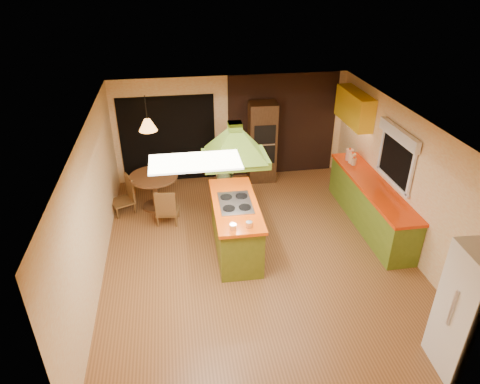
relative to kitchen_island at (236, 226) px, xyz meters
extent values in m
plane|color=#915A2F|center=(0.36, -0.18, -0.50)|extent=(6.50, 6.50, 0.00)
plane|color=#FFE6B6|center=(0.36, 3.07, 0.75)|extent=(5.50, 0.00, 5.50)
plane|color=#FFE6B6|center=(0.36, -3.43, 0.75)|extent=(5.50, 0.00, 5.50)
plane|color=#FFE6B6|center=(-2.39, -0.18, 0.75)|extent=(0.00, 6.50, 6.50)
plane|color=#FFE6B6|center=(3.11, -0.18, 0.75)|extent=(0.00, 6.50, 6.50)
plane|color=silver|center=(0.36, -0.18, 2.00)|extent=(6.50, 6.50, 0.00)
cube|color=#381E14|center=(1.61, 3.05, 0.75)|extent=(2.64, 0.03, 2.50)
cube|color=black|center=(-1.14, 3.05, 0.55)|extent=(2.20, 0.03, 2.10)
cube|color=olive|center=(2.81, 0.42, -0.07)|extent=(0.58, 3.00, 0.86)
cube|color=#E53807|center=(2.81, 0.42, 0.39)|extent=(0.62, 3.05, 0.06)
cube|color=yellow|center=(2.93, 2.02, 1.45)|extent=(0.34, 1.40, 0.70)
cube|color=black|center=(3.08, 0.22, 1.05)|extent=(0.03, 1.16, 0.96)
cube|color=white|center=(3.03, 0.22, 1.52)|extent=(0.10, 1.35, 0.22)
cube|color=white|center=(-0.74, -1.38, 1.99)|extent=(1.20, 0.60, 0.03)
cube|color=olive|center=(0.00, 0.00, -0.04)|extent=(0.76, 1.90, 0.92)
cube|color=#FC5408|center=(0.00, 0.00, 0.46)|extent=(0.83, 1.99, 0.06)
cube|color=silver|center=(0.00, 0.00, 0.49)|extent=(0.59, 0.84, 0.02)
cube|color=#5B7C1F|center=(0.00, 0.00, 1.35)|extent=(1.09, 0.78, 0.13)
pyramid|color=#5B7C1F|center=(0.00, 0.00, 1.86)|extent=(1.09, 0.78, 0.45)
cube|color=#5B7C1F|center=(0.00, 0.00, 1.93)|extent=(0.22, 0.22, 0.13)
imported|color=#4C572E|center=(-0.05, 1.34, 0.32)|extent=(0.71, 0.60, 1.64)
cube|color=white|center=(2.62, -3.09, 0.44)|extent=(0.81, 0.77, 1.87)
cube|color=#462B16|center=(1.06, 2.77, 0.47)|extent=(0.66, 0.61, 1.93)
cube|color=black|center=(1.06, 2.47, 0.77)|extent=(0.50, 0.04, 0.45)
cube|color=black|center=(1.06, 2.47, 0.27)|extent=(0.50, 0.04, 0.45)
cylinder|color=brown|center=(-1.49, 1.78, 0.25)|extent=(1.03, 1.03, 0.05)
cylinder|color=brown|center=(-1.49, 1.78, -0.11)|extent=(0.14, 0.14, 0.72)
cylinder|color=brown|center=(-1.49, 1.78, -0.47)|extent=(0.58, 0.58, 0.05)
cone|color=#FF9E3F|center=(-1.49, 1.78, 1.40)|extent=(0.42, 0.42, 0.24)
cylinder|color=beige|center=(2.76, 1.57, 0.54)|extent=(0.21, 0.21, 0.24)
cylinder|color=#FFF1CD|center=(2.76, 1.42, 0.53)|extent=(0.18, 0.18, 0.21)
cylinder|color=beige|center=(2.76, 1.32, 0.49)|extent=(0.14, 0.14, 0.15)
camera|label=1|loc=(-0.97, -6.49, 4.35)|focal=32.00mm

